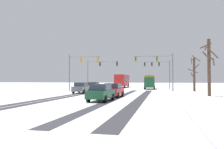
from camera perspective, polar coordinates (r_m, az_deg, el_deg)
name	(u,v)px	position (r m, az deg, el deg)	size (l,w,h in m)	color
ground_plane	(16,121)	(11.62, -24.19, -11.24)	(300.00, 300.00, 0.00)	white
wheel_track_left_lane	(71,96)	(26.72, -10.90, -5.72)	(0.91, 33.57, 0.01)	#38383D
wheel_track_right_lane	(142,98)	(24.60, 7.92, -6.10)	(1.09, 33.57, 0.01)	#38383D
wheel_track_center	(62,96)	(27.18, -13.04, -5.64)	(0.97, 33.57, 0.01)	#38383D
wheel_track_oncoming	(118,97)	(24.97, 1.72, -6.05)	(0.95, 33.57, 0.01)	#38383D
sidewalk_kerb_right	(196,99)	(23.26, 21.41, -6.15)	(4.00, 33.57, 0.12)	white
traffic_signal_near_right	(159,64)	(37.60, 12.32, 2.64)	(6.65, 0.81, 6.50)	slate
traffic_signal_far_right	(159,68)	(49.68, 12.36, 1.78)	(5.90, 0.52, 6.50)	slate
traffic_signal_far_left	(99,68)	(47.87, -3.59, 1.75)	(7.03, 0.85, 6.50)	slate
traffic_signal_near_left	(80,65)	(38.40, -8.54, 2.48)	(5.72, 0.40, 6.50)	slate
car_yellow_cab_lead	(94,87)	(38.59, -4.87, -3.22)	(1.94, 4.15, 1.62)	yellow
car_grey_second	(81,88)	(33.30, -8.17, -3.49)	(1.95, 4.16, 1.62)	slate
car_red_third	(113,90)	(25.10, 0.40, -4.16)	(1.95, 4.16, 1.62)	red
car_dark_green_fourth	(101,92)	(20.43, -2.91, -4.78)	(1.99, 4.18, 1.62)	#194C2D
bus_oncoming	(122,80)	(58.00, 2.74, -1.47)	(2.85, 11.05, 3.38)	#B21E1E
box_truck_delivery	(150,82)	(48.41, 9.94, -1.88)	(2.48, 7.47, 3.02)	#194C2D
bare_tree_sidewalk_mid	(209,65)	(29.34, 24.35, 2.32)	(1.97, 2.02, 7.13)	#4C3828
bare_tree_sidewalk_far	(194,73)	(39.78, 20.96, 0.37)	(2.08, 2.07, 6.24)	#4C3828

